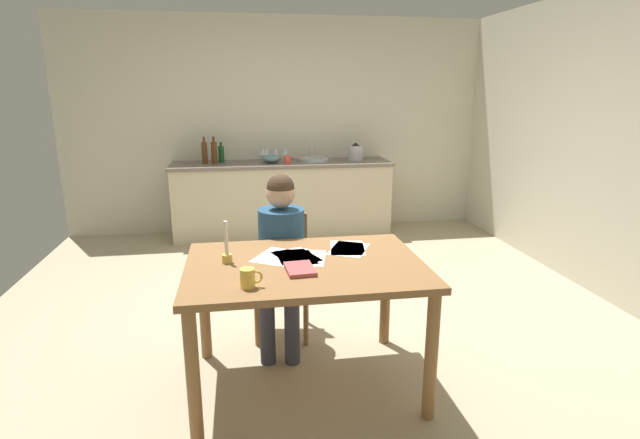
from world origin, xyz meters
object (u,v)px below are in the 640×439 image
Objects in this scene: candlestick at (227,251)px; bottle_oil at (205,152)px; bottle_wine_red at (221,154)px; wine_glass_by_kettle at (276,152)px; book_magazine at (300,269)px; mixing_bowl at (271,158)px; sink_unit at (314,159)px; wine_glass_near_sink at (285,151)px; stovetop_kettle at (355,152)px; wine_glass_back_right at (263,152)px; person_seated at (281,250)px; chair_at_table at (282,268)px; wine_glass_back_left at (267,152)px; teacup_on_counter at (288,160)px; bottle_vinegar at (214,152)px; dining_table at (305,280)px; coffee_mug at (248,278)px.

bottle_oil is at bearing 95.56° from candlestick.
bottle_wine_red reaches higher than wine_glass_by_kettle.
mixing_bowl is (0.07, 3.34, 0.16)m from book_magazine.
wine_glass_near_sink is (-0.33, 0.15, 0.09)m from sink_unit.
stovetop_kettle is (1.49, 3.17, 0.15)m from candlestick.
wine_glass_near_sink is 0.27m from wine_glass_back_right.
person_seated is at bearing -103.21° from sink_unit.
wine_glass_near_sink is at bearing 0.00° from wine_glass_by_kettle.
wine_glass_near_sink is at bearing 0.00° from wine_glass_back_right.
wine_glass_by_kettle reaches higher than chair_at_table.
wine_glass_back_left reaches higher than teacup_on_counter.
wine_glass_back_left is at bearing 9.64° from bottle_oil.
bottle_vinegar is at bearing 169.63° from teacup_on_counter.
mixing_bowl is at bearing -12.18° from bottle_wine_red.
wine_glass_back_left is (-0.02, 3.39, 0.33)m from dining_table.
candlestick is 1.14× the size of book_magazine.
sink_unit is (0.98, 3.17, 0.07)m from candlestick.
candlestick reaches higher than mixing_bowl.
book_magazine is 0.96× the size of mixing_bowl.
chair_at_table is 0.73× the size of person_seated.
wine_glass_near_sink is at bearing 156.46° from sink_unit.
bottle_oil reaches higher than bottle_wine_red.
bottle_wine_red is at bearing 100.62° from chair_at_table.
chair_at_table is 2.80m from stovetop_kettle.
coffee_mug is at bearing -104.90° from person_seated.
person_seated reaches higher than candlestick.
wine_glass_near_sink is (0.27, 2.67, 0.52)m from chair_at_table.
wine_glass_by_kettle is at bearing 171.13° from stovetop_kettle.
sink_unit is at bearing -18.11° from wine_glass_by_kettle.
mixing_bowl is 1.03m from stovetop_kettle.
person_seated is 5.53× the size of book_magazine.
chair_at_table is at bearing -114.05° from stovetop_kettle.
dining_table is at bearing -91.52° from wine_glass_by_kettle.
dining_table is at bearing -81.13° from person_seated.
book_magazine is 1.89× the size of teacup_on_counter.
dining_table is 0.75m from chair_at_table.
bottle_oil is 2.02× the size of wine_glass_near_sink.
wine_glass_back_right reaches higher than book_magazine.
chair_at_table is 0.24m from person_seated.
coffee_mug is 0.51× the size of mixing_bowl.
coffee_mug is 0.41m from candlestick.
sink_unit is at bearing 179.54° from stovetop_kettle.
wine_glass_back_left reaches higher than coffee_mug.
person_seated is 7.76× the size of wine_glass_near_sink.
book_magazine is (0.05, -0.70, 0.12)m from person_seated.
chair_at_table reaches higher than dining_table.
wine_glass_near_sink and wine_glass_by_kettle have the same top height.
bottle_vinegar is at bearing 102.66° from chair_at_table.
wine_glass_by_kettle is (0.09, 3.39, 0.33)m from dining_table.
mixing_bowl is 0.19m from wine_glass_back_left.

